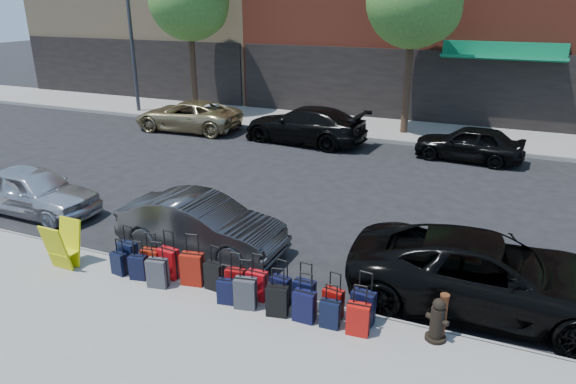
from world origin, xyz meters
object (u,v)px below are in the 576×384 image
at_px(fire_hydrant, 437,321).
at_px(car_far_1, 305,125).
at_px(display_rack, 63,245).
at_px(car_near_2, 486,274).
at_px(suitcase_front_5, 235,282).
at_px(bollard, 443,316).
at_px(tree_center, 418,2).
at_px(streetlight, 133,18).
at_px(car_near_1, 201,225).
at_px(car_far_2, 469,143).
at_px(tree_left, 191,2).
at_px(car_near_0, 33,191).
at_px(car_far_0, 188,116).

height_order(fire_hydrant, car_far_1, car_far_1).
bearing_deg(display_rack, car_near_2, 15.70).
xyz_separation_m(suitcase_front_5, bollard, (3.85, 0.13, 0.16)).
distance_m(tree_center, streetlight, 13.48).
relative_size(streetlight, display_rack, 7.85).
relative_size(bollard, car_near_1, 0.21).
xyz_separation_m(streetlight, suitcase_front_5, (12.83, -13.63, -4.24)).
bearing_deg(car_near_1, tree_center, -9.12).
distance_m(tree_center, display_rack, 16.16).
relative_size(car_far_1, car_far_2, 1.34).
relative_size(tree_left, car_far_2, 1.91).
bearing_deg(car_near_2, bollard, 156.49).
relative_size(suitcase_front_5, car_near_0, 0.23).
bearing_deg(streetlight, car_far_1, -11.96).
xyz_separation_m(display_rack, car_near_0, (-3.29, 2.21, -0.00)).
bearing_deg(car_far_0, car_near_0, 5.67).
height_order(streetlight, bollard, streetlight).
distance_m(tree_left, fire_hydrant, 20.36).
xyz_separation_m(tree_left, fire_hydrant, (13.67, -14.27, -4.90)).
xyz_separation_m(streetlight, car_near_0, (5.66, -11.87, -4.01)).
relative_size(display_rack, car_near_0, 0.27).
xyz_separation_m(car_near_0, car_near_2, (11.60, -0.11, 0.06)).
height_order(fire_hydrant, display_rack, display_rack).
relative_size(tree_center, bollard, 8.62).
distance_m(streetlight, suitcase_front_5, 19.19).
bearing_deg(display_rack, tree_left, 113.62).
height_order(tree_center, car_far_0, tree_center).
bearing_deg(car_far_1, streetlight, -95.96).
distance_m(display_rack, car_far_2, 14.01).
bearing_deg(tree_left, car_far_0, -65.92).
relative_size(fire_hydrant, display_rack, 0.77).
bearing_deg(car_far_1, car_far_2, 95.98).
relative_size(streetlight, suitcase_front_5, 9.14).
distance_m(fire_hydrant, car_far_2, 11.51).
height_order(fire_hydrant, car_near_2, car_near_2).
relative_size(car_near_0, car_far_2, 1.01).
xyz_separation_m(suitcase_front_5, car_far_2, (3.34, 11.56, 0.22)).
xyz_separation_m(suitcase_front_5, fire_hydrant, (3.78, 0.06, 0.09)).
bearing_deg(streetlight, car_near_1, -47.36).
bearing_deg(tree_left, display_rack, -67.86).
distance_m(suitcase_front_5, car_near_2, 4.74).
bearing_deg(car_near_2, car_far_2, 3.96).
relative_size(streetlight, fire_hydrant, 10.21).
height_order(display_rack, car_near_1, car_near_1).
distance_m(tree_center, fire_hydrant, 15.42).
height_order(tree_left, car_near_1, tree_left).
relative_size(suitcase_front_5, car_far_1, 0.17).
bearing_deg(car_near_0, car_far_1, -21.83).
xyz_separation_m(display_rack, car_far_1, (0.82, 12.01, 0.09)).
relative_size(fire_hydrant, car_far_0, 0.16).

